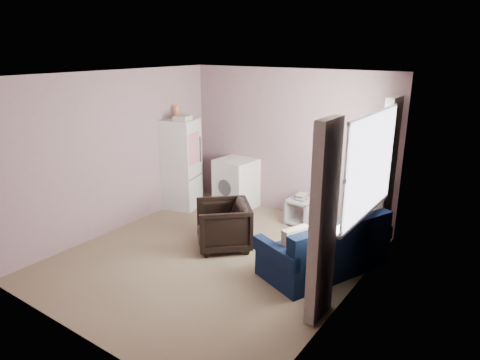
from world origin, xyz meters
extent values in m
cube|color=#7D6B52|center=(0.00, 0.00, -0.01)|extent=(3.80, 4.20, 0.02)
cube|color=silver|center=(0.00, 0.00, 2.51)|extent=(3.80, 4.20, 0.02)
cube|color=gray|center=(0.00, 2.11, 1.25)|extent=(3.80, 0.02, 2.50)
cube|color=gray|center=(0.00, -2.11, 1.25)|extent=(3.80, 0.02, 2.50)
cube|color=gray|center=(-1.91, 0.00, 1.25)|extent=(0.02, 4.20, 2.50)
cube|color=gray|center=(1.91, 0.00, 1.25)|extent=(0.02, 4.20, 2.50)
cube|color=white|center=(1.89, 0.70, 1.50)|extent=(0.01, 1.60, 1.20)
imported|color=black|center=(-0.08, 0.36, 0.38)|extent=(1.01, 1.02, 0.76)
cube|color=silver|center=(-1.70, 1.26, 0.81)|extent=(0.68, 0.68, 1.62)
cube|color=#3D3F43|center=(-1.42, 1.34, 0.60)|extent=(0.14, 0.50, 0.02)
cube|color=#3D3F43|center=(-1.47, 1.53, 1.06)|extent=(0.02, 0.03, 0.46)
cube|color=silver|center=(-1.41, 1.31, 1.13)|extent=(0.10, 0.38, 0.55)
cylinder|color=orange|center=(-1.78, 1.29, 1.73)|extent=(0.09, 0.09, 0.22)
cube|color=#AEADA3|center=(-1.57, 1.20, 1.66)|extent=(0.30, 0.33, 0.08)
cube|color=silver|center=(-0.88, 1.82, 0.45)|extent=(0.68, 0.68, 0.90)
cube|color=#3D3F43|center=(-0.88, 1.80, 0.87)|extent=(0.63, 0.61, 0.05)
cylinder|color=#3D3F43|center=(-0.90, 1.49, 0.46)|extent=(0.30, 0.04, 0.30)
cube|color=gray|center=(0.46, 1.76, 0.42)|extent=(0.41, 0.41, 0.04)
cube|color=gray|center=(0.46, 1.76, 0.05)|extent=(0.41, 0.41, 0.04)
cube|color=gray|center=(0.28, 1.77, 0.22)|extent=(0.05, 0.40, 0.44)
cube|color=gray|center=(0.64, 1.76, 0.22)|extent=(0.05, 0.40, 0.44)
cube|color=navy|center=(0.46, 1.76, 0.45)|extent=(0.14, 0.20, 0.03)
cube|color=#9E8769|center=(0.47, 1.76, 0.48)|extent=(0.14, 0.20, 0.03)
cube|color=navy|center=(0.45, 1.77, 0.50)|extent=(0.15, 0.21, 0.03)
cube|color=#9E8769|center=(0.47, 1.76, 0.53)|extent=(0.15, 0.20, 0.03)
cube|color=#0B1732|center=(1.39, 0.60, 0.18)|extent=(1.35, 1.82, 0.37)
cube|color=#0B1732|center=(1.68, 0.48, 0.57)|extent=(0.78, 1.59, 0.40)
cube|color=#0B1732|center=(1.09, -0.14, 0.46)|extent=(0.77, 0.41, 0.18)
cube|color=#0B1732|center=(1.70, 1.34, 0.46)|extent=(0.77, 0.41, 0.18)
cube|color=tan|center=(1.23, 0.09, 0.55)|extent=(0.24, 0.38, 0.37)
cube|color=tan|center=(1.64, 1.07, 0.55)|extent=(0.24, 0.38, 0.37)
cube|color=gray|center=(1.29, 0.54, 0.38)|extent=(0.31, 0.36, 0.02)
cube|color=silver|center=(1.40, 0.50, 0.48)|extent=(0.17, 0.30, 0.20)
cube|color=white|center=(1.82, 0.70, 0.87)|extent=(0.14, 1.70, 0.04)
cube|color=white|center=(1.87, 0.70, 0.90)|extent=(0.02, 1.68, 0.05)
cube|color=white|center=(1.87, 0.70, 1.50)|extent=(0.02, 1.68, 0.05)
cube|color=white|center=(1.87, 0.70, 2.10)|extent=(0.02, 1.68, 0.05)
cube|color=white|center=(1.87, -0.10, 1.50)|extent=(0.02, 0.05, 1.20)
cube|color=white|center=(1.87, 0.43, 1.50)|extent=(0.02, 0.05, 1.20)
cube|color=white|center=(1.87, 0.97, 1.50)|extent=(0.02, 0.05, 1.20)
cube|color=white|center=(1.87, 1.50, 1.50)|extent=(0.02, 0.05, 1.20)
cube|color=beige|center=(1.78, -0.38, 1.10)|extent=(0.12, 0.46, 2.18)
cube|color=beige|center=(1.78, 1.78, 1.10)|extent=(0.12, 0.46, 2.18)
cylinder|color=black|center=(0.96, 0.00, 0.01)|extent=(0.30, 0.05, 0.01)
cylinder|color=black|center=(0.78, 0.02, 0.01)|extent=(0.27, 0.14, 0.01)
camera|label=1|loc=(3.40, -4.20, 2.85)|focal=32.00mm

